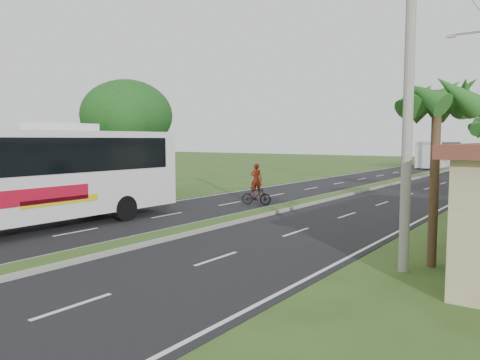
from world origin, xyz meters
The scene contains 11 objects.
ground centered at (0.00, 0.00, 0.00)m, with size 180.00×180.00×0.00m, color #324A1B.
road_asphalt centered at (0.00, 20.00, 0.01)m, with size 14.00×160.00×0.02m, color black.
median_strip centered at (0.00, 20.00, 0.10)m, with size 1.20×160.00×0.18m.
lane_edge_left centered at (-6.70, 20.00, 0.00)m, with size 0.12×160.00×0.01m, color silver.
lane_edge_right centered at (6.70, 20.00, 0.00)m, with size 0.12×160.00×0.01m, color silver.
palm_verge_a centered at (9.00, 3.00, 4.74)m, with size 2.40×2.40×5.45m.
shade_tree centered at (-12.11, 10.02, 5.03)m, with size 6.30×6.00×7.54m.
utility_pole_a centered at (8.50, 2.00, 5.67)m, with size 1.60×0.28×11.00m.
coach_bus_main centered at (-5.20, -0.66, 2.36)m, with size 2.90×13.30×4.29m.
coach_bus_far centered at (-1.93, 53.01, 1.91)m, with size 3.16×11.70×3.37m.
motorcyclist centered at (-2.00, 10.45, 0.86)m, with size 1.71×0.96×2.32m.
Camera 1 is at (12.20, -10.90, 3.64)m, focal length 35.00 mm.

